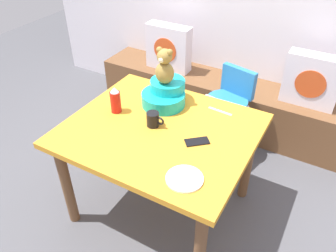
{
  "coord_description": "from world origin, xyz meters",
  "views": [
    {
      "loc": [
        0.88,
        -1.45,
        2.01
      ],
      "look_at": [
        0.0,
        0.1,
        0.69
      ],
      "focal_mm": 35.94,
      "sensor_mm": 36.0,
      "label": 1
    }
  ],
  "objects_px": {
    "teddy_bear": "(165,67)",
    "pillow_floral_left": "(169,48)",
    "infant_seat_teal": "(165,94)",
    "ketchup_bottle": "(115,100)",
    "coffee_mug": "(153,120)",
    "dinner_plate_near": "(185,179)",
    "highchair": "(228,103)",
    "cell_phone": "(197,142)",
    "dining_table": "(160,141)",
    "pillow_floral_right": "(312,81)"
  },
  "relations": [
    {
      "from": "infant_seat_teal",
      "to": "teddy_bear",
      "type": "distance_m",
      "value": 0.21
    },
    {
      "from": "dinner_plate_near",
      "to": "cell_phone",
      "type": "height_order",
      "value": "dinner_plate_near"
    },
    {
      "from": "teddy_bear",
      "to": "cell_phone",
      "type": "bearing_deg",
      "value": -36.16
    },
    {
      "from": "pillow_floral_left",
      "to": "infant_seat_teal",
      "type": "height_order",
      "value": "same"
    },
    {
      "from": "pillow_floral_right",
      "to": "coffee_mug",
      "type": "relative_size",
      "value": 3.67
    },
    {
      "from": "pillow_floral_right",
      "to": "ketchup_bottle",
      "type": "distance_m",
      "value": 1.62
    },
    {
      "from": "highchair",
      "to": "cell_phone",
      "type": "distance_m",
      "value": 0.87
    },
    {
      "from": "ketchup_bottle",
      "to": "dinner_plate_near",
      "type": "distance_m",
      "value": 0.78
    },
    {
      "from": "infant_seat_teal",
      "to": "teddy_bear",
      "type": "relative_size",
      "value": 1.32
    },
    {
      "from": "highchair",
      "to": "cell_phone",
      "type": "height_order",
      "value": "highchair"
    },
    {
      "from": "pillow_floral_left",
      "to": "ketchup_bottle",
      "type": "distance_m",
      "value": 1.26
    },
    {
      "from": "dining_table",
      "to": "pillow_floral_left",
      "type": "bearing_deg",
      "value": 117.18
    },
    {
      "from": "dining_table",
      "to": "coffee_mug",
      "type": "relative_size",
      "value": 9.72
    },
    {
      "from": "pillow_floral_right",
      "to": "coffee_mug",
      "type": "xyz_separation_m",
      "value": [
        -0.76,
        -1.24,
        0.11
      ]
    },
    {
      "from": "teddy_bear",
      "to": "dinner_plate_near",
      "type": "distance_m",
      "value": 0.8
    },
    {
      "from": "teddy_bear",
      "to": "pillow_floral_left",
      "type": "bearing_deg",
      "value": 117.99
    },
    {
      "from": "coffee_mug",
      "to": "dinner_plate_near",
      "type": "distance_m",
      "value": 0.51
    },
    {
      "from": "pillow_floral_left",
      "to": "coffee_mug",
      "type": "bearing_deg",
      "value": -64.76
    },
    {
      "from": "pillow_floral_left",
      "to": "cell_phone",
      "type": "bearing_deg",
      "value": -54.27
    },
    {
      "from": "ketchup_bottle",
      "to": "dinner_plate_near",
      "type": "relative_size",
      "value": 0.92
    },
    {
      "from": "pillow_floral_right",
      "to": "teddy_bear",
      "type": "xyz_separation_m",
      "value": [
        -0.83,
        -0.97,
        0.34
      ]
    },
    {
      "from": "pillow_floral_left",
      "to": "teddy_bear",
      "type": "height_order",
      "value": "teddy_bear"
    },
    {
      "from": "pillow_floral_left",
      "to": "highchair",
      "type": "xyz_separation_m",
      "value": [
        0.79,
        -0.42,
        -0.16
      ]
    },
    {
      "from": "dining_table",
      "to": "teddy_bear",
      "type": "xyz_separation_m",
      "value": [
        -0.12,
        0.27,
        0.38
      ]
    },
    {
      "from": "pillow_floral_left",
      "to": "dining_table",
      "type": "bearing_deg",
      "value": -62.82
    },
    {
      "from": "pillow_floral_left",
      "to": "dinner_plate_near",
      "type": "relative_size",
      "value": 2.2
    },
    {
      "from": "dinner_plate_near",
      "to": "ketchup_bottle",
      "type": "bearing_deg",
      "value": 153.64
    },
    {
      "from": "highchair",
      "to": "ketchup_bottle",
      "type": "bearing_deg",
      "value": -122.49
    },
    {
      "from": "dinner_plate_near",
      "to": "infant_seat_teal",
      "type": "bearing_deg",
      "value": 127.77
    },
    {
      "from": "dining_table",
      "to": "infant_seat_teal",
      "type": "height_order",
      "value": "infant_seat_teal"
    },
    {
      "from": "ketchup_bottle",
      "to": "pillow_floral_right",
      "type": "bearing_deg",
      "value": 48.9
    },
    {
      "from": "ketchup_bottle",
      "to": "dinner_plate_near",
      "type": "xyz_separation_m",
      "value": [
        0.69,
        -0.34,
        -0.08
      ]
    },
    {
      "from": "dining_table",
      "to": "dinner_plate_near",
      "type": "distance_m",
      "value": 0.48
    },
    {
      "from": "infant_seat_teal",
      "to": "ketchup_bottle",
      "type": "height_order",
      "value": "ketchup_bottle"
    },
    {
      "from": "dining_table",
      "to": "highchair",
      "type": "relative_size",
      "value": 1.48
    },
    {
      "from": "infant_seat_teal",
      "to": "ketchup_bottle",
      "type": "distance_m",
      "value": 0.34
    },
    {
      "from": "pillow_floral_left",
      "to": "ketchup_bottle",
      "type": "bearing_deg",
      "value": -76.97
    },
    {
      "from": "highchair",
      "to": "teddy_bear",
      "type": "relative_size",
      "value": 3.16
    },
    {
      "from": "pillow_floral_left",
      "to": "pillow_floral_right",
      "type": "relative_size",
      "value": 1.0
    },
    {
      "from": "dining_table",
      "to": "ketchup_bottle",
      "type": "distance_m",
      "value": 0.4
    },
    {
      "from": "cell_phone",
      "to": "pillow_floral_left",
      "type": "bearing_deg",
      "value": -5.6
    },
    {
      "from": "cell_phone",
      "to": "ketchup_bottle",
      "type": "bearing_deg",
      "value": 45.79
    },
    {
      "from": "coffee_mug",
      "to": "dinner_plate_near",
      "type": "xyz_separation_m",
      "value": [
        0.39,
        -0.32,
        -0.04
      ]
    },
    {
      "from": "coffee_mug",
      "to": "cell_phone",
      "type": "xyz_separation_m",
      "value": [
        0.31,
        -0.01,
        -0.04
      ]
    },
    {
      "from": "coffee_mug",
      "to": "pillow_floral_left",
      "type": "bearing_deg",
      "value": 115.24
    },
    {
      "from": "dining_table",
      "to": "infant_seat_teal",
      "type": "xyz_separation_m",
      "value": [
        -0.12,
        0.27,
        0.18
      ]
    },
    {
      "from": "dining_table",
      "to": "infant_seat_teal",
      "type": "bearing_deg",
      "value": 114.09
    },
    {
      "from": "infant_seat_teal",
      "to": "cell_phone",
      "type": "relative_size",
      "value": 2.29
    },
    {
      "from": "cell_phone",
      "to": "dining_table",
      "type": "bearing_deg",
      "value": 45.53
    },
    {
      "from": "pillow_floral_left",
      "to": "ketchup_bottle",
      "type": "xyz_separation_m",
      "value": [
        0.28,
        -1.22,
        0.15
      ]
    }
  ]
}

